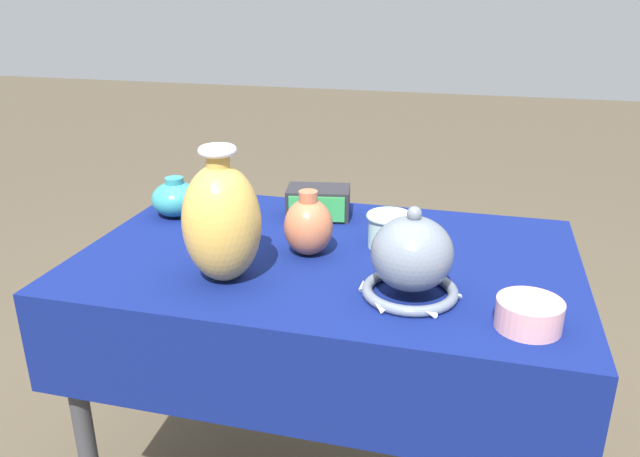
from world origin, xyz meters
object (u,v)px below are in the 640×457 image
Objects in this scene: vase_tall_bulbous at (222,221)px; cup_wide_celadon at (389,229)px; jar_round_terracotta at (308,226)px; jar_round_teal at (176,198)px; mosaic_tile_box at (318,203)px; pot_squat_rose at (529,314)px; vase_dome_bell at (412,260)px.

cup_wide_celadon is at bearing 39.93° from vase_tall_bulbous.
vase_tall_bulbous reaches higher than jar_round_terracotta.
jar_round_teal is at bearing 159.18° from jar_round_terracotta.
jar_round_terracotta is at bearing -90.57° from mosaic_tile_box.
jar_round_teal reaches higher than mosaic_tile_box.
pot_squat_rose is at bearing -52.11° from mosaic_tile_box.
vase_tall_bulbous is 2.40× the size of pot_squat_rose.
mosaic_tile_box is at bearing 77.00° from vase_tall_bulbous.
mosaic_tile_box is at bearing 99.45° from jar_round_terracotta.
vase_tall_bulbous is 1.59× the size of mosaic_tile_box.
jar_round_teal is at bearing -177.05° from mosaic_tile_box.
mosaic_tile_box is 1.41× the size of jar_round_teal.
jar_round_teal is (-0.59, 0.07, 0.00)m from cup_wide_celadon.
vase_dome_bell is 0.25m from cup_wide_celadon.
cup_wide_celadon is 0.73× the size of jar_round_terracotta.
mosaic_tile_box is 0.26m from cup_wide_celadon.
jar_round_teal is 0.44m from jar_round_terracotta.
vase_tall_bulbous is 0.43m from mosaic_tile_box.
vase_tall_bulbous is at bearing -49.93° from jar_round_teal.
cup_wide_celadon reaches higher than pot_squat_rose.
jar_round_terracotta is at bearing 51.62° from vase_tall_bulbous.
jar_round_terracotta is (0.04, -0.24, 0.03)m from mosaic_tile_box.
mosaic_tile_box is 0.69m from pot_squat_rose.
vase_tall_bulbous reaches higher than jar_round_teal.
vase_dome_bell is (0.39, 0.02, -0.05)m from vase_tall_bulbous.
mosaic_tile_box is 1.19× the size of jar_round_terracotta.
jar_round_terracotta reaches higher than cup_wide_celadon.
mosaic_tile_box is (-0.29, 0.39, -0.04)m from vase_dome_bell.
jar_round_terracotta is (-0.17, -0.09, 0.02)m from cup_wide_celadon.
pot_squat_rose is (0.89, -0.38, -0.02)m from jar_round_teal.
vase_dome_bell is 1.84× the size of cup_wide_celadon.
vase_tall_bulbous is 1.90× the size of jar_round_terracotta.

